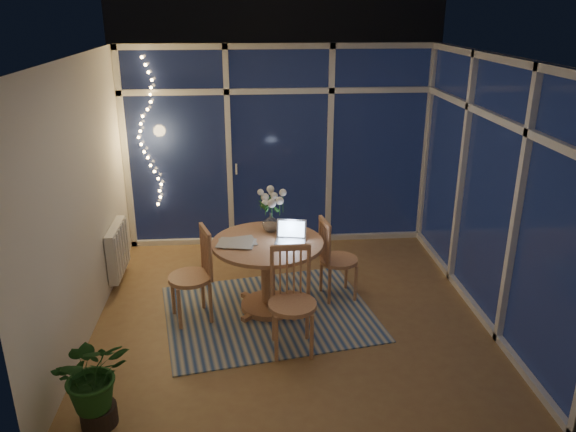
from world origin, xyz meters
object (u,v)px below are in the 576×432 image
at_px(chair_left, 190,275).
at_px(flower_vase, 271,222).
at_px(laptop, 290,232).
at_px(chair_right, 339,258).
at_px(chair_front, 292,302).
at_px(potted_plant, 94,383).
at_px(dining_table, 268,276).

distance_m(chair_left, flower_vase, 1.02).
distance_m(chair_left, laptop, 1.09).
bearing_deg(laptop, chair_left, -162.89).
distance_m(chair_right, flower_vase, 0.84).
xyz_separation_m(chair_front, laptop, (0.04, 0.74, 0.38)).
bearing_deg(potted_plant, chair_front, 29.01).
height_order(chair_right, chair_front, chair_front).
distance_m(chair_right, potted_plant, 2.84).
bearing_deg(chair_right, laptop, 104.26).
distance_m(chair_front, potted_plant, 1.80).
xyz_separation_m(dining_table, potted_plant, (-1.38, -1.65, -0.01)).
relative_size(chair_left, flower_vase, 4.74).
relative_size(chair_front, laptop, 3.34).
height_order(dining_table, laptop, laptop).
xyz_separation_m(chair_right, flower_vase, (-0.73, 0.08, 0.41)).
bearing_deg(dining_table, chair_right, 14.76).
relative_size(chair_right, chair_front, 0.93).
height_order(chair_front, laptop, chair_front).
xyz_separation_m(chair_right, chair_front, (-0.59, -0.98, 0.04)).
bearing_deg(flower_vase, dining_table, -100.08).
bearing_deg(chair_left, dining_table, 82.78).
bearing_deg(chair_left, potted_plant, -39.33).
bearing_deg(laptop, dining_table, -178.65).
xyz_separation_m(laptop, flower_vase, (-0.18, 0.32, -0.01)).
height_order(chair_left, potted_plant, chair_left).
relative_size(chair_front, flower_vase, 4.81).
height_order(chair_left, chair_front, chair_front).
bearing_deg(chair_front, chair_right, 58.13).
bearing_deg(potted_plant, laptop, 44.99).
distance_m(dining_table, laptop, 0.55).
relative_size(chair_left, potted_plant, 1.31).
bearing_deg(chair_left, flower_vase, 99.37).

